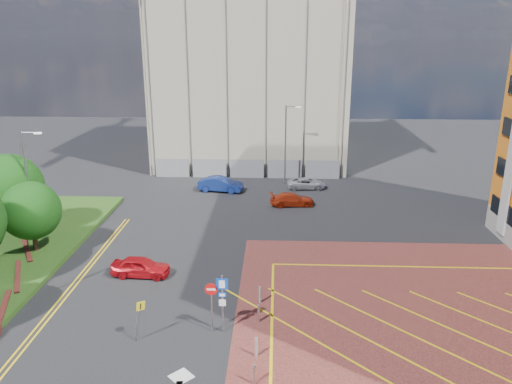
# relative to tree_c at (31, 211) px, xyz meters

# --- Properties ---
(ground) EXTENTS (140.00, 140.00, 0.00)m
(ground) POSITION_rel_tree_c_xyz_m (13.50, -10.00, -3.19)
(ground) COLOR black
(ground) RESTS_ON ground
(forecourt) EXTENTS (26.00, 26.00, 0.02)m
(forecourt) POSITION_rel_tree_c_xyz_m (27.50, -10.00, -3.18)
(forecourt) COLOR maroon
(forecourt) RESTS_ON ground
(tree_c) EXTENTS (4.00, 4.00, 4.90)m
(tree_c) POSITION_rel_tree_c_xyz_m (0.00, 0.00, 0.00)
(tree_c) COLOR #3D2B1C
(tree_c) RESTS_ON grass_bed
(tree_d) EXTENTS (5.00, 5.00, 6.08)m
(tree_d) POSITION_rel_tree_c_xyz_m (-3.00, 3.00, 0.68)
(tree_d) COLOR #3D2B1C
(tree_d) RESTS_ON grass_bed
(lamp_left_far) EXTENTS (1.53, 0.16, 8.00)m
(lamp_left_far) POSITION_rel_tree_c_xyz_m (-0.92, 2.00, 1.47)
(lamp_left_far) COLOR #9EA0A8
(lamp_left_far) RESTS_ON grass_bed
(lamp_back) EXTENTS (1.53, 0.16, 8.00)m
(lamp_back) POSITION_rel_tree_c_xyz_m (17.58, 18.00, 1.17)
(lamp_back) COLOR #9EA0A8
(lamp_back) RESTS_ON ground
(sign_cluster) EXTENTS (1.17, 0.12, 3.20)m
(sign_cluster) POSITION_rel_tree_c_xyz_m (13.80, -9.02, -1.24)
(sign_cluster) COLOR #9EA0A8
(sign_cluster) RESTS_ON ground
(warning_sign) EXTENTS (0.62, 0.39, 2.25)m
(warning_sign) POSITION_rel_tree_c_xyz_m (9.98, -10.01, -1.76)
(warning_sign) COLOR #9EA0A8
(warning_sign) RESTS_ON ground
(bollard_row) EXTENTS (0.14, 11.14, 0.90)m
(bollard_row) POSITION_rel_tree_c_xyz_m (15.80, -11.67, -2.72)
(bollard_row) COLOR #9EA0A8
(bollard_row) RESTS_ON forecourt
(construction_building) EXTENTS (21.20, 19.20, 22.00)m
(construction_building) POSITION_rel_tree_c_xyz_m (13.50, 30.00, 7.81)
(construction_building) COLOR #B3A892
(construction_building) RESTS_ON ground
(construction_fence) EXTENTS (21.60, 0.06, 2.00)m
(construction_fence) POSITION_rel_tree_c_xyz_m (14.50, 20.00, -2.19)
(construction_fence) COLOR gray
(construction_fence) RESTS_ON ground
(car_red_left) EXTENTS (3.75, 1.67, 1.25)m
(car_red_left) POSITION_rel_tree_c_xyz_m (8.15, -2.98, -2.57)
(car_red_left) COLOR red
(car_red_left) RESTS_ON ground
(car_blue_back) EXTENTS (4.54, 2.22, 1.43)m
(car_blue_back) POSITION_rel_tree_c_xyz_m (11.21, 15.08, -2.48)
(car_blue_back) COLOR navy
(car_blue_back) RESTS_ON ground
(car_red_back) EXTENTS (4.09, 2.04, 1.14)m
(car_red_back) POSITION_rel_tree_c_xyz_m (18.07, 11.11, -2.62)
(car_red_back) COLOR #A1250D
(car_red_back) RESTS_ON ground
(car_silver_back) EXTENTS (3.94, 2.06, 1.06)m
(car_silver_back) POSITION_rel_tree_c_xyz_m (19.64, 16.36, -2.66)
(car_silver_back) COLOR silver
(car_silver_back) RESTS_ON ground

